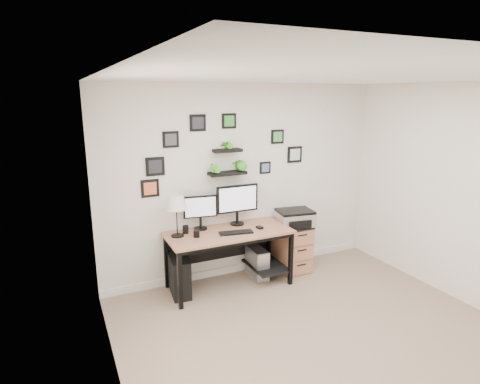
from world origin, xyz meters
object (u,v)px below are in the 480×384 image
monitor_right (237,201)px  pc_tower_grey (257,263)px  table_lamp (176,203)px  mug (197,234)px  pc_tower_black (179,275)px  printer (295,218)px  file_cabinet (291,247)px  monitor_left (200,210)px  desk (230,239)px

monitor_right → pc_tower_grey: monitor_right is taller
monitor_right → table_lamp: size_ratio=1.11×
monitor_right → mug: (-0.66, -0.23, -0.28)m
pc_tower_black → printer: size_ratio=0.92×
pc_tower_grey → file_cabinet: bearing=2.1°
monitor_left → pc_tower_grey: size_ratio=1.05×
desk → monitor_right: size_ratio=2.74×
printer → desk: bearing=-178.5°
table_lamp → pc_tower_grey: table_lamp is taller
table_lamp → mug: 0.45m
desk → file_cabinet: size_ratio=2.39×
monitor_left → table_lamp: table_lamp is taller
desk → monitor_right: bearing=44.4°
printer → table_lamp: bearing=178.3°
mug → printer: size_ratio=0.17×
monitor_right → file_cabinet: (0.79, -0.12, -0.74)m
monitor_right → file_cabinet: 1.09m
mug → pc_tower_black: 0.60m
file_cabinet → printer: 0.45m
mug → pc_tower_grey: (0.89, 0.09, -0.59)m
desk → table_lamp: (-0.68, 0.08, 0.54)m
desk → mug: 0.51m
pc_tower_black → monitor_left: bearing=31.7°
pc_tower_grey → monitor_right: bearing=148.8°
file_cabinet → pc_tower_grey: bearing=-177.9°
desk → monitor_left: bearing=148.4°
monitor_right → table_lamp: (-0.86, -0.10, 0.10)m
table_lamp → file_cabinet: (1.65, -0.02, -0.84)m
monitor_left → printer: size_ratio=0.84×
monitor_left → file_cabinet: bearing=-6.3°
desk → pc_tower_grey: 0.59m
file_cabinet → monitor_right: bearing=171.3°
pc_tower_black → printer: (1.68, -0.01, 0.54)m
monitor_right → file_cabinet: bearing=-8.7°
desk → pc_tower_black: (-0.69, 0.03, -0.38)m
monitor_right → table_lamp: 0.87m
mug → pc_tower_grey: mug is taller
desk → pc_tower_black: desk is taller
pc_tower_black → printer: printer is taller
table_lamp → monitor_right: bearing=6.8°
monitor_left → mug: (-0.14, -0.25, -0.22)m
printer → pc_tower_grey: bearing=178.9°
file_cabinet → pc_tower_black: bearing=-179.1°
desk → monitor_left: monitor_left is taller
pc_tower_black → file_cabinet: file_cabinet is taller
pc_tower_grey → printer: printer is taller
table_lamp → printer: bearing=-1.7°
pc_tower_black → table_lamp: bearing=84.6°
monitor_left → file_cabinet: monitor_left is taller
table_lamp → pc_tower_grey: (1.09, -0.04, -0.96)m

